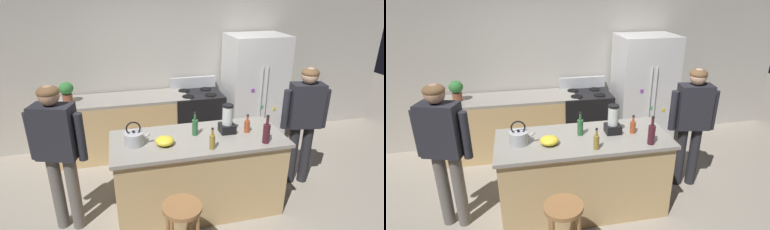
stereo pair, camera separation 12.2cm
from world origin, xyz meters
The scene contains 17 objects.
ground_plane centered at (0.00, 0.00, 0.00)m, with size 14.00×14.00×0.00m, color #9E9384.
back_wall centered at (0.00, 1.95, 1.35)m, with size 8.00×0.10×2.70m, color #BCB7AD.
kitchen_island centered at (0.00, 0.00, 0.47)m, with size 1.93×0.82×0.94m.
back_counter_run centered at (-0.80, 1.55, 0.47)m, with size 2.00×0.64×0.94m.
refrigerator centered at (1.33, 1.50, 0.91)m, with size 0.90×0.73×1.81m.
stove_range centered at (0.38, 1.52, 0.48)m, with size 0.76×0.65×1.12m.
person_by_island_left centered at (-1.46, 0.01, 1.00)m, with size 0.59×0.33×1.65m.
person_by_sink_right centered at (1.45, 0.22, 0.96)m, with size 0.60×0.29×1.60m.
bar_stool centered at (-0.35, -0.79, 0.53)m, with size 0.36×0.36×0.69m.
potted_plant centered at (-1.55, 1.55, 1.11)m, with size 0.20×0.20×0.30m.
blender_appliance centered at (0.36, 0.06, 1.08)m, with size 0.17×0.17×0.34m.
bottle_wine centered at (0.67, -0.29, 1.06)m, with size 0.08×0.08×0.32m.
bottle_cooking_sauce centered at (0.58, 0.01, 1.02)m, with size 0.06×0.06×0.22m.
bottle_vinegar centered at (0.07, -0.28, 1.03)m, with size 0.06×0.06×0.24m.
bottle_olive_oil centered at (-0.02, 0.07, 1.04)m, with size 0.07×0.07×0.28m.
mixing_bowl centered at (-0.39, -0.08, 0.98)m, with size 0.20×0.20×0.09m, color yellow.
tea_kettle centered at (-0.70, -0.01, 1.02)m, with size 0.28×0.20×0.27m.
Camera 1 is at (-0.80, -3.02, 2.50)m, focal length 29.32 mm.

